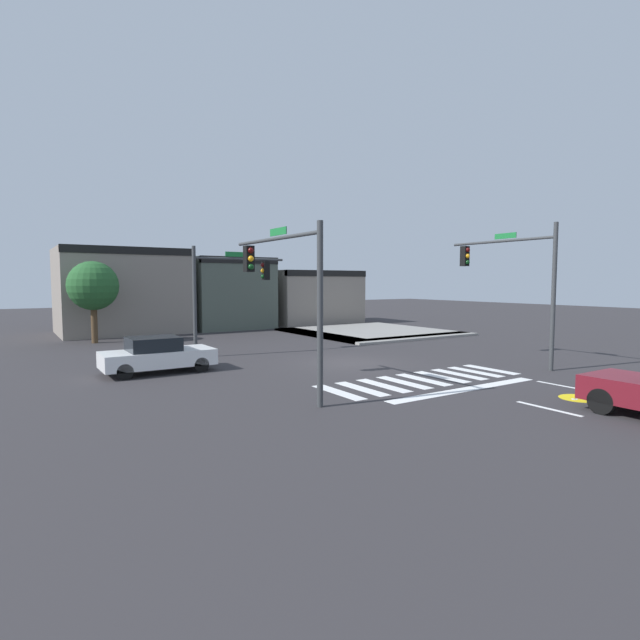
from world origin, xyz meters
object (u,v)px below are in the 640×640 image
traffic_signal_northwest (229,282)px  car_white (157,355)px  traffic_signal_southeast (512,271)px  roadside_tree (93,286)px  traffic_signal_southwest (283,276)px

traffic_signal_northwest → car_white: (-4.35, -3.02, -2.90)m
traffic_signal_southeast → roadside_tree: (-14.23, 18.03, -0.72)m
car_white → roadside_tree: bearing=92.9°
traffic_signal_southwest → car_white: (-2.53, 5.89, -3.09)m
traffic_signal_southwest → car_white: size_ratio=1.32×
car_white → roadside_tree: size_ratio=0.89×
traffic_signal_southwest → roadside_tree: size_ratio=1.17×
traffic_signal_southeast → car_white: 15.42m
car_white → traffic_signal_southeast: bearing=-24.9°
traffic_signal_southeast → roadside_tree: traffic_signal_southeast is taller
roadside_tree → traffic_signal_southwest: bearing=-80.0°
traffic_signal_southeast → car_white: size_ratio=1.40×
car_white → traffic_signal_southwest: bearing=-66.8°
traffic_signal_northwest → roadside_tree: size_ratio=1.10×
traffic_signal_northwest → traffic_signal_southwest: traffic_signal_southwest is taller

